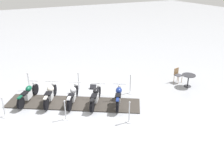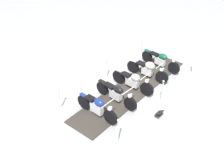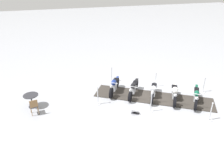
# 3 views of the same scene
# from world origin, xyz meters

# --- Properties ---
(ground_plane) EXTENTS (80.00, 80.00, 0.00)m
(ground_plane) POSITION_xyz_m (0.00, 0.00, 0.00)
(ground_plane) COLOR #A8AAB2
(display_platform) EXTENTS (6.72, 4.99, 0.05)m
(display_platform) POSITION_xyz_m (0.00, 0.00, 0.02)
(display_platform) COLOR #38332D
(display_platform) RESTS_ON ground_plane
(motorcycle_navy) EXTENTS (1.22, 1.80, 0.95)m
(motorcycle_navy) POSITION_xyz_m (2.04, -1.24, 0.52)
(motorcycle_navy) COLOR black
(motorcycle_navy) RESTS_ON display_platform
(motorcycle_black) EXTENTS (1.40, 1.87, 0.90)m
(motorcycle_black) POSITION_xyz_m (1.03, -0.61, 0.48)
(motorcycle_black) COLOR black
(motorcycle_black) RESTS_ON display_platform
(motorcycle_chrome) EXTENTS (1.28, 1.94, 0.94)m
(motorcycle_chrome) POSITION_xyz_m (0.02, 0.03, 0.48)
(motorcycle_chrome) COLOR black
(motorcycle_chrome) RESTS_ON display_platform
(motorcycle_cream) EXTENTS (1.25, 1.99, 0.92)m
(motorcycle_cream) POSITION_xyz_m (-0.99, 0.67, 0.51)
(motorcycle_cream) COLOR black
(motorcycle_cream) RESTS_ON display_platform
(motorcycle_forest) EXTENTS (1.44, 1.89, 0.91)m
(motorcycle_forest) POSITION_xyz_m (-2.01, 1.29, 0.48)
(motorcycle_forest) COLOR black
(motorcycle_forest) RESTS_ON display_platform
(stanchion_right_mid) EXTENTS (0.29, 0.29, 1.15)m
(stanchion_right_mid) POSITION_xyz_m (0.81, 1.29, 0.41)
(stanchion_right_mid) COLOR silver
(stanchion_right_mid) RESTS_ON ground_plane
(stanchion_left_rear) EXTENTS (0.34, 0.34, 1.03)m
(stanchion_left_rear) POSITION_xyz_m (-3.32, 0.28, 0.31)
(stanchion_left_rear) COLOR silver
(stanchion_left_rear) RESTS_ON ground_plane
(stanchion_right_front) EXTENTS (0.33, 0.33, 1.14)m
(stanchion_right_front) POSITION_xyz_m (3.32, -0.28, 0.37)
(stanchion_right_front) COLOR silver
(stanchion_right_front) RESTS_ON ground_plane
(stanchion_left_front) EXTENTS (0.28, 0.28, 1.07)m
(stanchion_left_front) POSITION_xyz_m (1.71, -2.86, 0.39)
(stanchion_left_front) COLOR silver
(stanchion_left_front) RESTS_ON ground_plane
(stanchion_left_mid) EXTENTS (0.34, 0.34, 1.01)m
(stanchion_left_mid) POSITION_xyz_m (-0.81, -1.29, 0.30)
(stanchion_left_mid) COLOR silver
(stanchion_left_mid) RESTS_ON ground_plane
(stanchion_right_rear) EXTENTS (0.35, 0.35, 1.04)m
(stanchion_right_rear) POSITION_xyz_m (-1.71, 2.86, 0.31)
(stanchion_right_rear) COLOR silver
(stanchion_right_rear) RESTS_ON ground_plane
(info_placard) EXTENTS (0.45, 0.41, 0.24)m
(info_placard) POSITION_xyz_m (1.66, 1.21, 0.07)
(info_placard) COLOR #333338
(info_placard) RESTS_ON ground_plane
(cafe_table) EXTENTS (0.81, 0.81, 0.75)m
(cafe_table) POSITION_xyz_m (6.88, -1.12, 0.57)
(cafe_table) COLOR #2D2D33
(cafe_table) RESTS_ON ground_plane
(cafe_chair_near_table) EXTENTS (0.46, 0.46, 0.91)m
(cafe_chair_near_table) POSITION_xyz_m (6.74, -0.31, 0.54)
(cafe_chair_near_table) COLOR olive
(cafe_chair_near_table) RESTS_ON ground_plane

